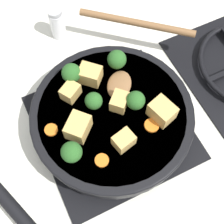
{
  "coord_description": "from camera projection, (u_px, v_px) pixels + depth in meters",
  "views": [
    {
      "loc": [
        0.24,
        -0.12,
        0.63
      ],
      "look_at": [
        0.0,
        0.0,
        0.08
      ],
      "focal_mm": 50.0,
      "sensor_mm": 36.0,
      "label": 1
    }
  ],
  "objects": [
    {
      "name": "ground_plane",
      "position": [
        112.0,
        127.0,
        0.68
      ],
      "size": [
        2.4,
        2.4,
        0.0
      ],
      "primitive_type": "plane",
      "color": "silver"
    },
    {
      "name": "front_burner_grate",
      "position": [
        112.0,
        125.0,
        0.67
      ],
      "size": [
        0.31,
        0.31,
        0.03
      ],
      "color": "black",
      "rests_on": "ground_plane"
    },
    {
      "name": "skillet_pan",
      "position": [
        111.0,
        118.0,
        0.63
      ],
      "size": [
        0.34,
        0.44,
        0.05
      ],
      "color": "black",
      "rests_on": "front_burner_grate"
    },
    {
      "name": "wooden_spoon",
      "position": [
        130.0,
        46.0,
        0.67
      ],
      "size": [
        0.26,
        0.25,
        0.02
      ],
      "color": "brown",
      "rests_on": "skillet_pan"
    },
    {
      "name": "tofu_cube_center_large",
      "position": [
        78.0,
        127.0,
        0.58
      ],
      "size": [
        0.06,
        0.06,
        0.04
      ],
      "primitive_type": "cube",
      "rotation": [
        0.0,
        0.0,
        5.46
      ],
      "color": "tan",
      "rests_on": "skillet_pan"
    },
    {
      "name": "tofu_cube_near_handle",
      "position": [
        162.0,
        111.0,
        0.59
      ],
      "size": [
        0.06,
        0.05,
        0.04
      ],
      "primitive_type": "cube",
      "rotation": [
        0.0,
        0.0,
        0.3
      ],
      "color": "tan",
      "rests_on": "skillet_pan"
    },
    {
      "name": "tofu_cube_east_chunk",
      "position": [
        90.0,
        75.0,
        0.63
      ],
      "size": [
        0.06,
        0.06,
        0.03
      ],
      "primitive_type": "cube",
      "rotation": [
        0.0,
        0.0,
        0.8
      ],
      "color": "tan",
      "rests_on": "skillet_pan"
    },
    {
      "name": "tofu_cube_west_chunk",
      "position": [
        124.0,
        140.0,
        0.57
      ],
      "size": [
        0.04,
        0.04,
        0.03
      ],
      "primitive_type": "cube",
      "rotation": [
        0.0,
        0.0,
        1.8
      ],
      "color": "tan",
      "rests_on": "skillet_pan"
    },
    {
      "name": "tofu_cube_back_piece",
      "position": [
        119.0,
        101.0,
        0.61
      ],
      "size": [
        0.05,
        0.05,
        0.03
      ],
      "primitive_type": "cube",
      "rotation": [
        0.0,
        0.0,
        5.49
      ],
      "color": "tan",
      "rests_on": "skillet_pan"
    },
    {
      "name": "tofu_cube_front_piece",
      "position": [
        70.0,
        92.0,
        0.62
      ],
      "size": [
        0.04,
        0.05,
        0.03
      ],
      "primitive_type": "cube",
      "rotation": [
        0.0,
        0.0,
        5.27
      ],
      "color": "tan",
      "rests_on": "skillet_pan"
    },
    {
      "name": "broccoli_floret_near_spoon",
      "position": [
        136.0,
        101.0,
        0.6
      ],
      "size": [
        0.04,
        0.04,
        0.04
      ],
      "color": "#709956",
      "rests_on": "skillet_pan"
    },
    {
      "name": "broccoli_floret_center_top",
      "position": [
        71.0,
        73.0,
        0.62
      ],
      "size": [
        0.04,
        0.04,
        0.05
      ],
      "color": "#709956",
      "rests_on": "skillet_pan"
    },
    {
      "name": "broccoli_floret_east_rim",
      "position": [
        94.0,
        101.0,
        0.6
      ],
      "size": [
        0.03,
        0.03,
        0.04
      ],
      "color": "#709956",
      "rests_on": "skillet_pan"
    },
    {
      "name": "broccoli_floret_west_rim",
      "position": [
        72.0,
        152.0,
        0.55
      ],
      "size": [
        0.04,
        0.04,
        0.05
      ],
      "color": "#709956",
      "rests_on": "skillet_pan"
    },
    {
      "name": "broccoli_floret_north_edge",
      "position": [
        117.0,
        60.0,
        0.64
      ],
      "size": [
        0.04,
        0.04,
        0.05
      ],
      "color": "#709956",
      "rests_on": "skillet_pan"
    },
    {
      "name": "carrot_slice_orange_thin",
      "position": [
        51.0,
        130.0,
        0.59
      ],
      "size": [
        0.03,
        0.03,
        0.01
      ],
      "primitive_type": "cylinder",
      "color": "orange",
      "rests_on": "skillet_pan"
    },
    {
      "name": "carrot_slice_near_center",
      "position": [
        102.0,
        160.0,
        0.57
      ],
      "size": [
        0.03,
        0.03,
        0.01
      ],
      "primitive_type": "cylinder",
      "color": "orange",
      "rests_on": "skillet_pan"
    },
    {
      "name": "carrot_slice_edge_slice",
      "position": [
        152.0,
        125.0,
        0.6
      ],
      "size": [
        0.03,
        0.03,
        0.01
      ],
      "primitive_type": "cylinder",
      "color": "orange",
      "rests_on": "skillet_pan"
    },
    {
      "name": "salt_shaker",
      "position": [
        57.0,
        23.0,
        0.75
      ],
      "size": [
        0.04,
        0.04,
        0.09
      ],
      "color": "white",
      "rests_on": "ground_plane"
    }
  ]
}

